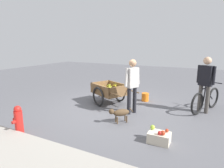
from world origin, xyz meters
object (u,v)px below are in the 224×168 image
object	(u,v)px
bicycle	(206,100)
vendor_person	(132,82)
fire_hydrant	(18,120)
dog	(120,113)
fruit_cart	(109,91)
plastic_bucket	(145,97)
apple_crate	(159,137)
cyclist_person	(206,80)

from	to	relation	value
bicycle	vendor_person	bearing A→B (deg)	31.60
fire_hydrant	dog	bearing A→B (deg)	-137.59
vendor_person	fruit_cart	bearing A→B (deg)	-26.87
bicycle	fruit_cart	bearing A→B (deg)	12.68
fruit_cart	fire_hydrant	bearing A→B (deg)	75.42
fire_hydrant	plastic_bucket	world-z (taller)	fire_hydrant
fire_hydrant	apple_crate	xyz separation A→B (m)	(-2.91, -1.05, -0.21)
vendor_person	plastic_bucket	distance (m)	1.58
fruit_cart	dog	distance (m)	1.65
bicycle	dog	world-z (taller)	bicycle
fire_hydrant	fruit_cart	bearing A→B (deg)	-104.58
fruit_cart	bicycle	xyz separation A→B (m)	(-2.95, -0.66, -0.09)
plastic_bucket	cyclist_person	bearing A→B (deg)	170.43
vendor_person	plastic_bucket	world-z (taller)	vendor_person
fruit_cart	bicycle	distance (m)	3.02
fruit_cart	cyclist_person	distance (m)	2.99
fire_hydrant	apple_crate	bearing A→B (deg)	-160.12
vendor_person	cyclist_person	bearing A→B (deg)	-150.67
plastic_bucket	apple_crate	distance (m)	2.93
cyclist_person	vendor_person	bearing A→B (deg)	29.33
apple_crate	dog	bearing A→B (deg)	-25.91
bicycle	dog	distance (m)	2.77
vendor_person	fire_hydrant	size ratio (longest dim) A/B	2.37
fruit_cart	plastic_bucket	world-z (taller)	fruit_cart
bicycle	plastic_bucket	size ratio (longest dim) A/B	5.28
fruit_cart	bicycle	bearing A→B (deg)	-167.32
apple_crate	bicycle	bearing A→B (deg)	-107.57
dog	cyclist_person	bearing A→B (deg)	-135.86
fire_hydrant	apple_crate	world-z (taller)	fire_hydrant
bicycle	plastic_bucket	xyz separation A→B (m)	(1.94, -0.18, -0.21)
cyclist_person	apple_crate	size ratio (longest dim) A/B	3.75
fire_hydrant	plastic_bucket	distance (m)	4.15
fruit_cart	fire_hydrant	distance (m)	3.01
dog	plastic_bucket	bearing A→B (deg)	-90.25
dog	apple_crate	distance (m)	1.28
dog	fire_hydrant	distance (m)	2.39
fruit_cart	dog	size ratio (longest dim) A/B	3.50
cyclist_person	fire_hydrant	size ratio (longest dim) A/B	2.46
apple_crate	vendor_person	bearing A→B (deg)	-49.95
bicycle	apple_crate	size ratio (longest dim) A/B	3.49
fruit_cart	plastic_bucket	bearing A→B (deg)	-140.33
dog	bicycle	bearing A→B (deg)	-134.71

